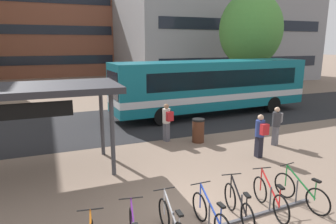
# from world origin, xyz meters

# --- Properties ---
(ground) EXTENTS (200.00, 200.00, 0.00)m
(ground) POSITION_xyz_m (0.00, 0.00, 0.00)
(ground) COLOR #7A6656
(bus_lane_asphalt) EXTENTS (80.00, 7.20, 0.01)m
(bus_lane_asphalt) POSITION_xyz_m (0.00, 9.89, 0.00)
(bus_lane_asphalt) COLOR #232326
(bus_lane_asphalt) RESTS_ON ground
(city_bus) EXTENTS (12.12, 3.08, 3.20)m
(city_bus) POSITION_xyz_m (5.92, 9.89, 1.78)
(city_bus) COLOR #0F6070
(city_bus) RESTS_ON ground
(parked_bicycle_silver_2) EXTENTS (0.52, 1.72, 0.99)m
(parked_bicycle_silver_2) POSITION_xyz_m (-0.85, -0.34, 0.38)
(parked_bicycle_silver_2) COLOR black
(parked_bicycle_silver_2) RESTS_ON ground
(parked_bicycle_blue_3) EXTENTS (0.52, 1.72, 0.99)m
(parked_bicycle_blue_3) POSITION_xyz_m (0.07, -0.39, 0.38)
(parked_bicycle_blue_3) COLOR black
(parked_bicycle_blue_3) RESTS_ON ground
(parked_bicycle_black_4) EXTENTS (0.53, 1.70, 0.99)m
(parked_bicycle_black_4) POSITION_xyz_m (0.92, -0.24, 0.38)
(parked_bicycle_black_4) COLOR black
(parked_bicycle_black_4) RESTS_ON ground
(parked_bicycle_red_5) EXTENTS (0.52, 1.70, 0.99)m
(parked_bicycle_red_5) POSITION_xyz_m (1.89, -0.20, 0.38)
(parked_bicycle_red_5) COLOR black
(parked_bicycle_red_5) RESTS_ON ground
(parked_bicycle_green_6) EXTENTS (0.52, 1.72, 0.99)m
(parked_bicycle_green_6) POSITION_xyz_m (2.83, -0.26, 0.38)
(parked_bicycle_green_6) COLOR black
(parked_bicycle_green_6) RESTS_ON ground
(commuter_red_pack_0) EXTENTS (0.35, 0.53, 1.65)m
(commuter_red_pack_0) POSITION_xyz_m (4.07, 2.98, 0.95)
(commuter_red_pack_0) COLOR black
(commuter_red_pack_0) RESTS_ON ground
(commuter_red_pack_1) EXTENTS (0.42, 0.58, 1.67)m
(commuter_red_pack_1) POSITION_xyz_m (1.57, 6.07, 0.96)
(commuter_red_pack_1) COLOR #565660
(commuter_red_pack_1) RESTS_ON ground
(commuter_grey_pack_2) EXTENTS (0.60, 0.52, 1.64)m
(commuter_grey_pack_2) POSITION_xyz_m (5.66, 3.93, 0.94)
(commuter_grey_pack_2) COLOR #565660
(commuter_grey_pack_2) RESTS_ON ground
(trash_bin) EXTENTS (0.55, 0.55, 1.03)m
(trash_bin) POSITION_xyz_m (2.80, 5.47, 0.52)
(trash_bin) COLOR #4C2819
(trash_bin) RESTS_ON ground
(street_tree_1) EXTENTS (5.17, 5.17, 8.36)m
(street_tree_1) POSITION_xyz_m (12.90, 15.76, 5.29)
(street_tree_1) COLOR brown
(street_tree_1) RESTS_ON ground
(building_centre_block) EXTENTS (16.11, 12.34, 10.91)m
(building_centre_block) POSITION_xyz_m (-1.87, 40.91, 5.45)
(building_centre_block) COLOR brown
(building_centre_block) RESTS_ON ground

